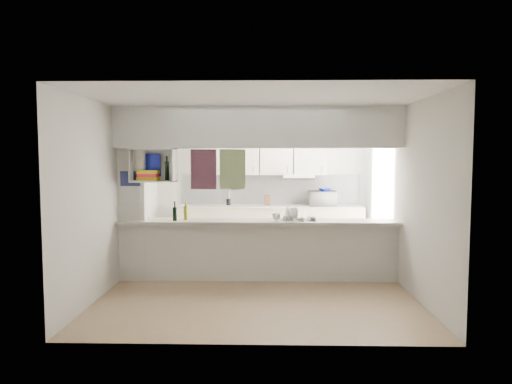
{
  "coord_description": "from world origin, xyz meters",
  "views": [
    {
      "loc": [
        0.13,
        -6.82,
        1.87
      ],
      "look_at": [
        -0.04,
        0.5,
        1.31
      ],
      "focal_mm": 32.0,
      "sensor_mm": 36.0,
      "label": 1
    }
  ],
  "objects_px": {
    "bowl": "(325,190)",
    "dish_rack": "(294,215)",
    "wine_bottles": "(181,213)",
    "microwave": "(323,198)"
  },
  "relations": [
    {
      "from": "dish_rack",
      "to": "wine_bottles",
      "type": "xyz_separation_m",
      "value": [
        -1.71,
        -0.02,
        0.03
      ]
    },
    {
      "from": "microwave",
      "to": "wine_bottles",
      "type": "height_order",
      "value": "wine_bottles"
    },
    {
      "from": "microwave",
      "to": "dish_rack",
      "type": "xyz_separation_m",
      "value": [
        -0.68,
        -2.1,
        -0.06
      ]
    },
    {
      "from": "bowl",
      "to": "dish_rack",
      "type": "relative_size",
      "value": 0.55
    },
    {
      "from": "bowl",
      "to": "wine_bottles",
      "type": "distance_m",
      "value": 3.21
    },
    {
      "from": "microwave",
      "to": "dish_rack",
      "type": "relative_size",
      "value": 1.11
    },
    {
      "from": "dish_rack",
      "to": "microwave",
      "type": "bearing_deg",
      "value": 56.1
    },
    {
      "from": "dish_rack",
      "to": "wine_bottles",
      "type": "relative_size",
      "value": 1.51
    },
    {
      "from": "bowl",
      "to": "dish_rack",
      "type": "height_order",
      "value": "bowl"
    },
    {
      "from": "bowl",
      "to": "microwave",
      "type": "bearing_deg",
      "value": 136.08
    }
  ]
}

